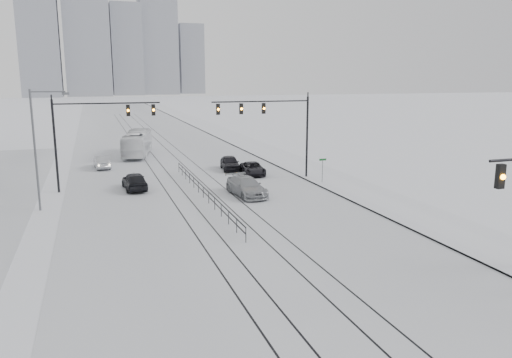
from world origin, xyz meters
name	(u,v)px	position (x,y,z in m)	size (l,w,h in m)	color
road	(157,149)	(0.00, 60.00, 0.01)	(22.00, 260.00, 0.02)	silver
sidewalk_east	(250,144)	(13.50, 60.00, 0.08)	(5.00, 260.00, 0.16)	silver
curb	(234,145)	(11.05, 60.00, 0.06)	(0.10, 260.00, 0.12)	gray
tram_rails	(182,175)	(0.00, 40.00, 0.02)	(5.30, 180.00, 0.01)	black
skyline	(113,37)	(5.02, 273.63, 30.65)	(96.00, 48.00, 72.00)	#90939E
traffic_mast_ne	(275,121)	(8.15, 34.99, 5.76)	(9.60, 0.37, 8.00)	black
traffic_mast_nw	(91,127)	(-8.52, 36.00, 5.57)	(9.10, 0.37, 8.00)	black
street_light_west	(39,141)	(-12.20, 30.00, 5.21)	(2.73, 0.25, 9.00)	#595B60
median_fence	(203,192)	(0.00, 30.00, 0.53)	(0.06, 24.00, 1.00)	black
street_sign	(323,167)	(11.80, 32.00, 1.61)	(0.70, 0.06, 2.40)	#595B60
sedan_sb_inner	(135,181)	(-5.13, 34.92, 0.78)	(1.85, 4.60, 1.57)	black
sedan_sb_outer	(102,162)	(-7.62, 46.83, 0.70)	(1.49, 4.27, 1.41)	#A6A9AE
sedan_nb_front	(253,169)	(6.95, 38.18, 0.64)	(2.11, 4.59, 1.27)	black
sedan_nb_right	(246,187)	(3.62, 29.62, 0.78)	(2.20, 5.40, 1.57)	#989B9F
sedan_nb_far	(230,163)	(5.45, 41.50, 0.76)	(1.80, 4.47, 1.52)	black
box_truck	(137,143)	(-3.08, 54.94, 1.55)	(2.60, 11.09, 3.09)	white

